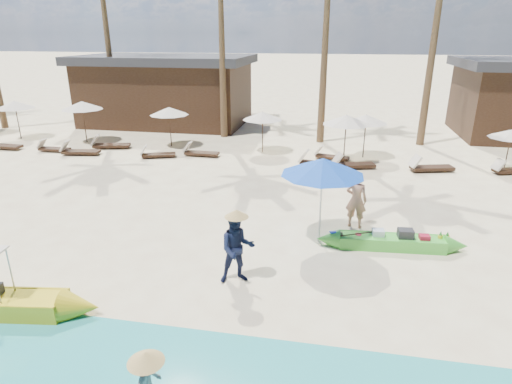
# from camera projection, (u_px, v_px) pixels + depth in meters

# --- Properties ---
(ground) EXTENTS (240.00, 240.00, 0.00)m
(ground) POSITION_uv_depth(u_px,v_px,m) (210.00, 266.00, 11.00)
(ground) COLOR #FDEFBB
(ground) RESTS_ON ground
(green_canoe) EXTENTS (4.58, 0.80, 0.58)m
(green_canoe) POSITION_uv_depth(u_px,v_px,m) (391.00, 242.00, 11.84)
(green_canoe) COLOR green
(green_canoe) RESTS_ON ground
(tourist) EXTENTS (0.72, 0.56, 1.76)m
(tourist) POSITION_uv_depth(u_px,v_px,m) (356.00, 200.00, 12.93)
(tourist) COLOR tan
(tourist) RESTS_ON ground
(vendor_green) EXTENTS (1.02, 0.91, 1.74)m
(vendor_green) POSITION_uv_depth(u_px,v_px,m) (237.00, 248.00, 10.04)
(vendor_green) COLOR #141B38
(vendor_green) RESTS_ON ground
(vendor_yellow) EXTENTS (0.41, 0.65, 0.95)m
(vendor_yellow) POSITION_uv_depth(u_px,v_px,m) (149.00, 384.00, 6.44)
(vendor_yellow) COLOR gray
(vendor_yellow) RESTS_ON ground
(blue_umbrella) EXTENTS (2.29, 2.29, 2.47)m
(blue_umbrella) POSITION_uv_depth(u_px,v_px,m) (323.00, 167.00, 11.54)
(blue_umbrella) COLOR #99999E
(blue_umbrella) RESTS_ON ground
(resort_parasol_2) EXTENTS (2.05, 2.05, 2.11)m
(resort_parasol_2) POSITION_uv_depth(u_px,v_px,m) (15.00, 105.00, 23.61)
(resort_parasol_2) COLOR #332014
(resort_parasol_2) RESTS_ON ground
(lounger_2_left) EXTENTS (1.88, 0.62, 0.64)m
(lounger_2_left) POSITION_uv_depth(u_px,v_px,m) (2.00, 145.00, 21.99)
(lounger_2_left) COLOR #332014
(lounger_2_left) RESTS_ON ground
(resort_parasol_3) EXTENTS (2.15, 2.15, 2.21)m
(resort_parasol_3) POSITION_uv_depth(u_px,v_px,m) (82.00, 105.00, 22.77)
(resort_parasol_3) COLOR #332014
(resort_parasol_3) RESTS_ON ground
(lounger_3_left) EXTENTS (1.63, 0.52, 0.55)m
(lounger_3_left) POSITION_uv_depth(u_px,v_px,m) (52.00, 148.00, 21.52)
(lounger_3_left) COLOR #332014
(lounger_3_left) RESTS_ON ground
(lounger_3_right) EXTENTS (1.92, 0.88, 0.63)m
(lounger_3_right) POSITION_uv_depth(u_px,v_px,m) (78.00, 151.00, 20.93)
(lounger_3_right) COLOR #332014
(lounger_3_right) RESTS_ON ground
(resort_parasol_4) EXTENTS (2.00, 2.00, 2.06)m
(resort_parasol_4) POSITION_uv_depth(u_px,v_px,m) (169.00, 111.00, 21.93)
(resort_parasol_4) COLOR #332014
(resort_parasol_4) RESTS_ON ground
(lounger_4_left) EXTENTS (2.01, 1.02, 0.65)m
(lounger_4_left) POSITION_uv_depth(u_px,v_px,m) (109.00, 144.00, 22.07)
(lounger_4_left) COLOR #332014
(lounger_4_left) RESTS_ON ground
(lounger_4_right) EXTENTS (1.73, 1.02, 0.56)m
(lounger_4_right) POSITION_uv_depth(u_px,v_px,m) (156.00, 154.00, 20.46)
(lounger_4_right) COLOR #332014
(lounger_4_right) RESTS_ON ground
(resort_parasol_5) EXTENTS (1.97, 1.97, 2.03)m
(resort_parasol_5) POSITION_uv_depth(u_px,v_px,m) (263.00, 116.00, 20.85)
(resort_parasol_5) COLOR #332014
(resort_parasol_5) RESTS_ON ground
(lounger_5_left) EXTENTS (1.76, 0.59, 0.59)m
(lounger_5_left) POSITION_uv_depth(u_px,v_px,m) (199.00, 152.00, 20.73)
(lounger_5_left) COLOR #332014
(lounger_5_left) RESTS_ON ground
(resort_parasol_6) EXTENTS (2.13, 2.13, 2.19)m
(resort_parasol_6) POSITION_uv_depth(u_px,v_px,m) (346.00, 120.00, 19.11)
(resort_parasol_6) COLOR #332014
(resort_parasol_6) RESTS_ON ground
(lounger_6_left) EXTENTS (2.02, 0.92, 0.66)m
(lounger_6_left) POSITION_uv_depth(u_px,v_px,m) (318.00, 163.00, 18.93)
(lounger_6_left) COLOR #332014
(lounger_6_left) RESTS_ON ground
(lounger_6_right) EXTENTS (1.69, 0.88, 0.55)m
(lounger_6_right) POSITION_uv_depth(u_px,v_px,m) (330.00, 156.00, 20.16)
(lounger_6_right) COLOR #332014
(lounger_6_right) RESTS_ON ground
(resort_parasol_7) EXTENTS (2.00, 2.00, 2.06)m
(resort_parasol_7) POSITION_uv_depth(u_px,v_px,m) (366.00, 119.00, 19.94)
(resort_parasol_7) COLOR #332014
(resort_parasol_7) RESTS_ON ground
(lounger_7_left) EXTENTS (1.97, 1.06, 0.64)m
(lounger_7_left) POSITION_uv_depth(u_px,v_px,m) (351.00, 164.00, 18.80)
(lounger_7_left) COLOR #332014
(lounger_7_left) RESTS_ON ground
(lounger_7_right) EXTENTS (1.99, 1.05, 0.65)m
(lounger_7_right) POSITION_uv_depth(u_px,v_px,m) (429.00, 167.00, 18.41)
(lounger_7_right) COLOR #332014
(lounger_7_right) RESTS_ON ground
(resort_parasol_8) EXTENTS (1.80, 1.80, 1.85)m
(resort_parasol_8) POSITION_uv_depth(u_px,v_px,m) (511.00, 134.00, 17.84)
(resort_parasol_8) COLOR #332014
(resort_parasol_8) RESTS_ON ground
(lounger_8_left) EXTENTS (1.78, 1.01, 0.58)m
(lounger_8_left) POSITION_uv_depth(u_px,v_px,m) (510.00, 169.00, 18.13)
(lounger_8_left) COLOR #332014
(lounger_8_left) RESTS_ON ground
(pavilion_west) EXTENTS (10.80, 6.60, 4.30)m
(pavilion_west) POSITION_uv_depth(u_px,v_px,m) (167.00, 89.00, 27.74)
(pavilion_west) COLOR #332014
(pavilion_west) RESTS_ON ground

